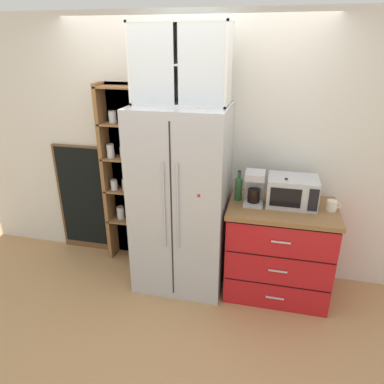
# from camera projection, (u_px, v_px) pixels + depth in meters

# --- Properties ---
(ground_plane) EXTENTS (10.65, 10.65, 0.00)m
(ground_plane) POSITION_uv_depth(u_px,v_px,m) (183.00, 277.00, 3.71)
(ground_plane) COLOR tan
(wall_back_cream) EXTENTS (4.95, 0.10, 2.55)m
(wall_back_cream) POSITION_uv_depth(u_px,v_px,m) (191.00, 149.00, 3.58)
(wall_back_cream) COLOR silver
(wall_back_cream) RESTS_ON ground
(refrigerator) EXTENTS (0.85, 0.72, 1.78)m
(refrigerator) POSITION_uv_depth(u_px,v_px,m) (182.00, 200.00, 3.37)
(refrigerator) COLOR #B7BABF
(refrigerator) RESTS_ON ground
(pantry_shelf_column) EXTENTS (0.48, 0.24, 1.92)m
(pantry_shelf_column) POSITION_uv_depth(u_px,v_px,m) (126.00, 175.00, 3.75)
(pantry_shelf_column) COLOR brown
(pantry_shelf_column) RESTS_ON ground
(counter_cabinet) EXTENTS (0.97, 0.67, 0.91)m
(counter_cabinet) POSITION_uv_depth(u_px,v_px,m) (278.00, 249.00, 3.37)
(counter_cabinet) COLOR red
(counter_cabinet) RESTS_ON ground
(microwave) EXTENTS (0.44, 0.33, 0.26)m
(microwave) POSITION_uv_depth(u_px,v_px,m) (292.00, 191.00, 3.17)
(microwave) COLOR #B7BABF
(microwave) RESTS_ON counter_cabinet
(coffee_maker) EXTENTS (0.17, 0.20, 0.31)m
(coffee_maker) POSITION_uv_depth(u_px,v_px,m) (254.00, 187.00, 3.19)
(coffee_maker) COLOR #B7B7BC
(coffee_maker) RESTS_ON counter_cabinet
(mug_cream) EXTENTS (0.12, 0.09, 0.09)m
(mug_cream) POSITION_uv_depth(u_px,v_px,m) (332.00, 206.00, 3.09)
(mug_cream) COLOR silver
(mug_cream) RESTS_ON counter_cabinet
(bottle_clear) EXTENTS (0.07, 0.07, 0.28)m
(bottle_clear) POSITION_uv_depth(u_px,v_px,m) (284.00, 195.00, 3.10)
(bottle_clear) COLOR silver
(bottle_clear) RESTS_ON counter_cabinet
(bottle_green) EXTENTS (0.07, 0.07, 0.29)m
(bottle_green) POSITION_uv_depth(u_px,v_px,m) (239.00, 187.00, 3.27)
(bottle_green) COLOR #285B33
(bottle_green) RESTS_ON counter_cabinet
(upper_cabinet) EXTENTS (0.82, 0.32, 0.65)m
(upper_cabinet) POSITION_uv_depth(u_px,v_px,m) (182.00, 64.00, 2.94)
(upper_cabinet) COLOR silver
(upper_cabinet) RESTS_ON refrigerator
(chalkboard_menu) EXTENTS (0.60, 0.04, 1.26)m
(chalkboard_menu) POSITION_uv_depth(u_px,v_px,m) (83.00, 199.00, 4.02)
(chalkboard_menu) COLOR brown
(chalkboard_menu) RESTS_ON ground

